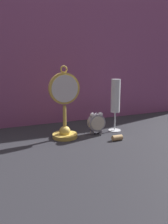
{
  "coord_description": "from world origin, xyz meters",
  "views": [
    {
      "loc": [
        -0.38,
        -0.86,
        0.33
      ],
      "look_at": [
        0.0,
        0.08,
        0.1
      ],
      "focal_mm": 40.0,
      "sensor_mm": 36.0,
      "label": 1
    }
  ],
  "objects_px": {
    "alarm_clock_twin_bell": "(96,122)",
    "champagne_flute": "(115,100)",
    "wine_cork": "(117,138)",
    "pocket_watch_on_stand": "(65,110)"
  },
  "relations": [
    {
      "from": "pocket_watch_on_stand",
      "to": "alarm_clock_twin_bell",
      "type": "height_order",
      "value": "pocket_watch_on_stand"
    },
    {
      "from": "pocket_watch_on_stand",
      "to": "alarm_clock_twin_bell",
      "type": "distance_m",
      "value": 0.16
    },
    {
      "from": "champagne_flute",
      "to": "wine_cork",
      "type": "bearing_deg",
      "value": -114.62
    },
    {
      "from": "alarm_clock_twin_bell",
      "to": "wine_cork",
      "type": "xyz_separation_m",
      "value": [
        0.04,
        -0.11,
        -0.04
      ]
    },
    {
      "from": "alarm_clock_twin_bell",
      "to": "champagne_flute",
      "type": "relative_size",
      "value": 0.41
    },
    {
      "from": "wine_cork",
      "to": "champagne_flute",
      "type": "bearing_deg",
      "value": 65.38
    },
    {
      "from": "alarm_clock_twin_bell",
      "to": "wine_cork",
      "type": "distance_m",
      "value": 0.13
    },
    {
      "from": "alarm_clock_twin_bell",
      "to": "wine_cork",
      "type": "bearing_deg",
      "value": -71.48
    },
    {
      "from": "alarm_clock_twin_bell",
      "to": "champagne_flute",
      "type": "distance_m",
      "value": 0.13
    },
    {
      "from": "alarm_clock_twin_bell",
      "to": "champagne_flute",
      "type": "xyz_separation_m",
      "value": [
        0.09,
        0.01,
        0.09
      ]
    }
  ]
}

